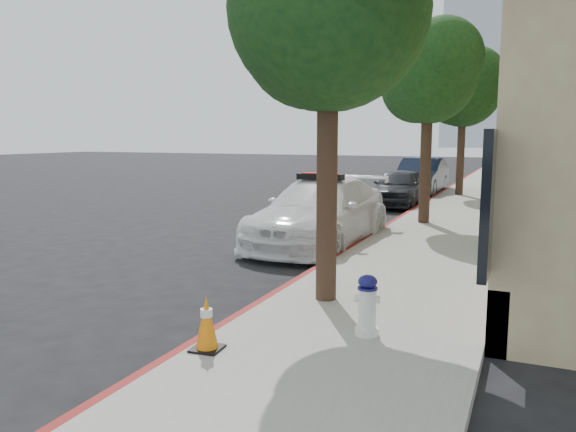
# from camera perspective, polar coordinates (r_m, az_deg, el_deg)

# --- Properties ---
(ground) EXTENTS (120.00, 120.00, 0.00)m
(ground) POSITION_cam_1_polar(r_m,az_deg,el_deg) (11.36, -6.60, -4.75)
(ground) COLOR black
(ground) RESTS_ON ground
(sidewalk) EXTENTS (3.20, 50.00, 0.15)m
(sidewalk) POSITION_cam_1_polar(r_m,az_deg,el_deg) (19.82, 17.61, 0.67)
(sidewalk) COLOR gray
(sidewalk) RESTS_ON ground
(curb_strip) EXTENTS (0.12, 50.00, 0.15)m
(curb_strip) POSITION_cam_1_polar(r_m,az_deg,el_deg) (20.03, 13.23, 0.92)
(curb_strip) COLOR maroon
(curb_strip) RESTS_ON ground
(tower_left) EXTENTS (18.00, 14.00, 60.00)m
(tower_left) POSITION_cam_1_polar(r_m,az_deg,el_deg) (132.79, 20.10, 19.64)
(tower_left) COLOR #9EA8B7
(tower_left) RESTS_ON ground
(tower_right) EXTENTS (14.00, 14.00, 44.00)m
(tower_right) POSITION_cam_1_polar(r_m,az_deg,el_deg) (145.91, 25.61, 15.07)
(tower_right) COLOR #9EA8B7
(tower_right) RESTS_ON ground
(tree_near) EXTENTS (2.92, 2.82, 5.62)m
(tree_near) POSITION_cam_1_polar(r_m,az_deg,el_deg) (8.19, 4.32, 20.43)
(tree_near) COLOR black
(tree_near) RESTS_ON sidewalk
(tree_mid) EXTENTS (2.77, 2.64, 5.43)m
(tree_mid) POSITION_cam_1_polar(r_m,az_deg,el_deg) (15.86, 14.19, 13.83)
(tree_mid) COLOR black
(tree_mid) RESTS_ON sidewalk
(tree_far) EXTENTS (3.10, 3.00, 5.81)m
(tree_far) POSITION_cam_1_polar(r_m,az_deg,el_deg) (23.77, 17.47, 12.28)
(tree_far) COLOR black
(tree_far) RESTS_ON sidewalk
(police_car) EXTENTS (2.30, 5.33, 1.68)m
(police_car) POSITION_cam_1_polar(r_m,az_deg,el_deg) (13.10, 3.29, 0.42)
(police_car) COLOR white
(police_car) RESTS_ON ground
(parked_car_mid) EXTENTS (1.70, 4.02, 1.36)m
(parked_car_mid) POSITION_cam_1_polar(r_m,az_deg,el_deg) (20.63, 11.19, 2.87)
(parked_car_mid) COLOR #21242A
(parked_car_mid) RESTS_ON ground
(parked_car_far) EXTENTS (1.68, 4.77, 1.57)m
(parked_car_far) POSITION_cam_1_polar(r_m,az_deg,el_deg) (24.92, 13.38, 3.94)
(parked_car_far) COLOR #151E35
(parked_car_far) RESTS_ON ground
(fire_hydrant) EXTENTS (0.31, 0.28, 0.74)m
(fire_hydrant) POSITION_cam_1_polar(r_m,az_deg,el_deg) (6.87, 8.05, -9.03)
(fire_hydrant) COLOR silver
(fire_hydrant) RESTS_ON sidewalk
(traffic_cone) EXTENTS (0.35, 0.35, 0.63)m
(traffic_cone) POSITION_cam_1_polar(r_m,az_deg,el_deg) (6.43, -8.27, -10.70)
(traffic_cone) COLOR black
(traffic_cone) RESTS_ON sidewalk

